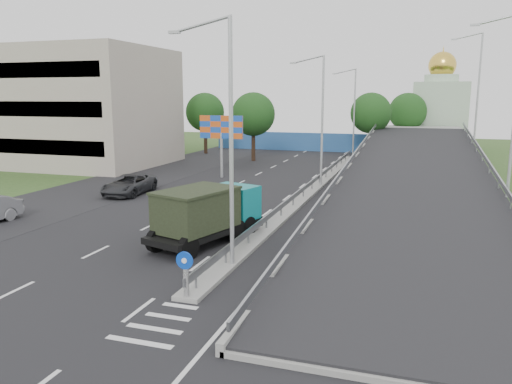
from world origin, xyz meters
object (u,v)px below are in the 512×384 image
at_px(lamp_post_near, 227,130).
at_px(dump_truck, 208,212).
at_px(sign_bollard, 186,274).
at_px(lamp_post_far, 353,108).
at_px(lamp_post_mid, 320,114).
at_px(church, 439,110).
at_px(parked_car_c, 129,185).
at_px(billboard, 221,131).

bearing_deg(lamp_post_near, dump_truck, 126.31).
distance_m(sign_bollard, lamp_post_far, 44.08).
bearing_deg(sign_bollard, lamp_post_mid, 89.74).
bearing_deg(sign_bollard, church, 80.19).
relative_size(lamp_post_near, parked_car_c, 1.92).
bearing_deg(billboard, sign_bollard, -70.79).
bearing_deg(church, lamp_post_near, -100.38).
bearing_deg(church, dump_truck, -103.41).
height_order(lamp_post_near, parked_car_c, lamp_post_near).
height_order(lamp_post_near, lamp_post_far, same).
relative_size(church, dump_truck, 2.02).
height_order(sign_bollard, church, church).
bearing_deg(parked_car_c, dump_truck, -46.59).
distance_m(lamp_post_mid, billboard, 9.47).
xyz_separation_m(church, billboard, (-19.00, -32.00, -1.12)).
relative_size(lamp_post_near, church, 0.73).
height_order(lamp_post_mid, billboard, lamp_post_mid).
height_order(sign_bollard, lamp_post_far, lamp_post_far).
distance_m(sign_bollard, lamp_post_near, 6.12).
height_order(sign_bollard, parked_car_c, sign_bollard).
relative_size(lamp_post_near, lamp_post_far, 1.00).
xyz_separation_m(sign_bollard, parked_car_c, (-12.67, 16.59, -0.30)).
height_order(lamp_post_near, dump_truck, lamp_post_near).
relative_size(dump_truck, parked_car_c, 1.30).
xyz_separation_m(lamp_post_far, parked_car_c, (-12.78, -27.24, -5.08)).
bearing_deg(lamp_post_near, parked_car_c, 135.05).
height_order(lamp_post_far, dump_truck, lamp_post_far).
bearing_deg(billboard, church, 59.30).
distance_m(lamp_post_near, lamp_post_far, 40.00).
xyz_separation_m(church, dump_truck, (-12.14, -50.93, -3.74)).
bearing_deg(lamp_post_far, lamp_post_near, -90.00).
xyz_separation_m(lamp_post_near, dump_truck, (-2.25, 3.07, -4.24)).
distance_m(dump_truck, parked_car_c, 14.34).
bearing_deg(sign_bollard, parked_car_c, 127.38).
distance_m(lamp_post_near, dump_truck, 5.70).
xyz_separation_m(lamp_post_mid, lamp_post_far, (0.00, 20.00, 0.00)).
bearing_deg(lamp_post_far, lamp_post_mid, -90.00).
relative_size(lamp_post_far, parked_car_c, 1.92).
xyz_separation_m(lamp_post_near, lamp_post_far, (0.00, 40.00, 0.00)).
distance_m(lamp_post_far, church, 17.15).
distance_m(sign_bollard, dump_truck, 7.24).
bearing_deg(lamp_post_near, lamp_post_far, 90.00).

